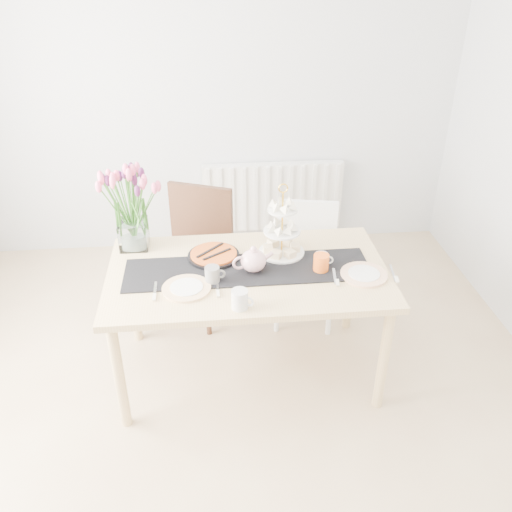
{
  "coord_description": "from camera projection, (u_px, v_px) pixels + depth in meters",
  "views": [
    {
      "loc": [
        -0.06,
        -2.07,
        2.4
      ],
      "look_at": [
        0.19,
        0.49,
        0.87
      ],
      "focal_mm": 38.0,
      "sensor_mm": 36.0,
      "label": 1
    }
  ],
  "objects": [
    {
      "name": "room_shell",
      "position": [
        224.0,
        231.0,
        2.34
      ],
      "size": [
        4.5,
        4.5,
        4.5
      ],
      "color": "tan",
      "rests_on": "ground"
    },
    {
      "name": "radiator",
      "position": [
        273.0,
        196.0,
        4.69
      ],
      "size": [
        1.2,
        0.08,
        0.6
      ],
      "primitive_type": "cube",
      "color": "white",
      "rests_on": "room_shell"
    },
    {
      "name": "dining_table",
      "position": [
        248.0,
        281.0,
        3.13
      ],
      "size": [
        1.6,
        0.9,
        0.75
      ],
      "color": "tan",
      "rests_on": "ground"
    },
    {
      "name": "chair_brown",
      "position": [
        196.0,
        244.0,
        3.77
      ],
      "size": [
        0.6,
        0.6,
        0.93
      ],
      "rotation": [
        0.0,
        0.0,
        -0.39
      ],
      "color": "#382114",
      "rests_on": "ground"
    },
    {
      "name": "chair_white",
      "position": [
        306.0,
        254.0,
        3.77
      ],
      "size": [
        0.49,
        0.49,
        0.84
      ],
      "rotation": [
        0.0,
        0.0,
        -0.19
      ],
      "color": "white",
      "rests_on": "ground"
    },
    {
      "name": "table_runner",
      "position": [
        248.0,
        269.0,
        3.09
      ],
      "size": [
        1.4,
        0.35,
        0.01
      ],
      "primitive_type": "cube",
      "color": "black",
      "rests_on": "dining_table"
    },
    {
      "name": "tulip_vase",
      "position": [
        129.0,
        195.0,
        3.15
      ],
      "size": [
        0.63,
        0.63,
        0.53
      ],
      "rotation": [
        0.0,
        0.0,
        -0.01
      ],
      "color": "silver",
      "rests_on": "dining_table"
    },
    {
      "name": "cake_stand",
      "position": [
        282.0,
        237.0,
        3.19
      ],
      "size": [
        0.27,
        0.27,
        0.4
      ],
      "rotation": [
        0.0,
        0.0,
        0.36
      ],
      "color": "gold",
      "rests_on": "dining_table"
    },
    {
      "name": "teapot",
      "position": [
        253.0,
        261.0,
        3.04
      ],
      "size": [
        0.27,
        0.23,
        0.15
      ],
      "primitive_type": null,
      "rotation": [
        0.0,
        0.0,
        0.21
      ],
      "color": "silver",
      "rests_on": "dining_table"
    },
    {
      "name": "cream_jug",
      "position": [
        321.0,
        260.0,
        3.11
      ],
      "size": [
        0.1,
        0.1,
        0.08
      ],
      "primitive_type": "cylinder",
      "rotation": [
        0.0,
        0.0,
        -0.24
      ],
      "color": "silver",
      "rests_on": "dining_table"
    },
    {
      "name": "tart_tin",
      "position": [
        214.0,
        256.0,
        3.2
      ],
      "size": [
        0.31,
        0.31,
        0.04
      ],
      "rotation": [
        0.0,
        0.0,
        0.34
      ],
      "color": "black",
      "rests_on": "dining_table"
    },
    {
      "name": "mug_grey",
      "position": [
        212.0,
        275.0,
        2.96
      ],
      "size": [
        0.09,
        0.09,
        0.1
      ],
      "primitive_type": "cylinder",
      "rotation": [
        0.0,
        0.0,
        0.07
      ],
      "color": "slate",
      "rests_on": "dining_table"
    },
    {
      "name": "mug_white",
      "position": [
        240.0,
        299.0,
        2.76
      ],
      "size": [
        0.12,
        0.12,
        0.1
      ],
      "primitive_type": "cylinder",
      "rotation": [
        0.0,
        0.0,
        -0.51
      ],
      "color": "silver",
      "rests_on": "dining_table"
    },
    {
      "name": "mug_orange",
      "position": [
        321.0,
        263.0,
        3.06
      ],
      "size": [
        0.12,
        0.12,
        0.1
      ],
      "primitive_type": "cylinder",
      "rotation": [
        0.0,
        0.0,
        1.13
      ],
      "color": "orange",
      "rests_on": "dining_table"
    },
    {
      "name": "plate_left",
      "position": [
        186.0,
        288.0,
        2.92
      ],
      "size": [
        0.27,
        0.27,
        0.01
      ],
      "primitive_type": "cylinder",
      "rotation": [
        0.0,
        0.0,
        0.0
      ],
      "color": "silver",
      "rests_on": "dining_table"
    },
    {
      "name": "plate_right",
      "position": [
        364.0,
        274.0,
        3.04
      ],
      "size": [
        0.3,
        0.3,
        0.01
      ],
      "primitive_type": "cylinder",
      "rotation": [
        0.0,
        0.0,
        -0.14
      ],
      "color": "white",
      "rests_on": "dining_table"
    }
  ]
}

